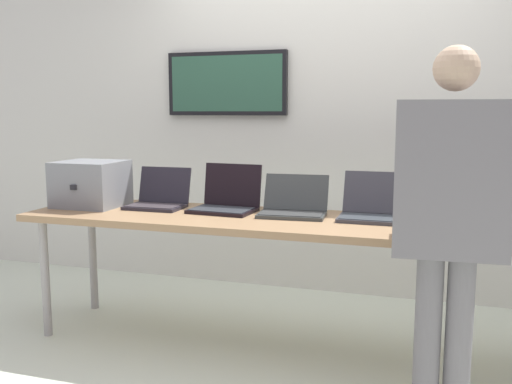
{
  "coord_description": "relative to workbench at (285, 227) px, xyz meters",
  "views": [
    {
      "loc": [
        0.77,
        -2.99,
        1.36
      ],
      "look_at": [
        -0.18,
        0.03,
        0.9
      ],
      "focal_mm": 39.43,
      "sensor_mm": 36.0,
      "label": 1
    }
  ],
  "objects": [
    {
      "name": "laptop_station_1",
      "position": [
        -0.4,
        0.14,
        0.11
      ],
      "size": [
        0.39,
        0.33,
        0.28
      ],
      "color": "black",
      "rests_on": "workbench"
    },
    {
      "name": "back_wall",
      "position": [
        -0.02,
        1.13,
        0.67
      ],
      "size": [
        8.0,
        0.11,
        2.76
      ],
      "color": "silver",
      "rests_on": "ground"
    },
    {
      "name": "ground",
      "position": [
        0.0,
        0.0,
        -0.73
      ],
      "size": [
        8.0,
        8.0,
        0.04
      ],
      "primitive_type": "cube",
      "color": "silver"
    },
    {
      "name": "laptop_station_0",
      "position": [
        -0.85,
        0.13,
        0.11
      ],
      "size": [
        0.35,
        0.3,
        0.24
      ],
      "color": "#23202A",
      "rests_on": "workbench"
    },
    {
      "name": "equipment_box",
      "position": [
        -1.28,
        0.05,
        0.19
      ],
      "size": [
        0.39,
        0.37,
        0.28
      ],
      "color": "slate",
      "rests_on": "workbench"
    },
    {
      "name": "laptop_station_3",
      "position": [
        0.45,
        0.15,
        0.11
      ],
      "size": [
        0.32,
        0.34,
        0.25
      ],
      "color": "#35353C",
      "rests_on": "workbench"
    },
    {
      "name": "laptop_station_4",
      "position": [
        0.85,
        0.15,
        0.11
      ],
      "size": [
        0.37,
        0.36,
        0.28
      ],
      "color": "#3B373A",
      "rests_on": "workbench"
    },
    {
      "name": "laptop_station_2",
      "position": [
        0.02,
        0.12,
        0.1
      ],
      "size": [
        0.4,
        0.34,
        0.22
      ],
      "color": "#353939",
      "rests_on": "workbench"
    },
    {
      "name": "workbench",
      "position": [
        0.0,
        0.0,
        0.0
      ],
      "size": [
        3.05,
        0.7,
        0.76
      ],
      "color": "#977450",
      "rests_on": "ground"
    },
    {
      "name": "coffee_mug",
      "position": [
        0.83,
        -0.25,
        0.1
      ],
      "size": [
        0.07,
        0.07,
        0.1
      ],
      "color": "black",
      "rests_on": "workbench"
    },
    {
      "name": "person",
      "position": [
        0.85,
        -0.62,
        0.26
      ],
      "size": [
        0.45,
        0.6,
        1.61
      ],
      "color": "slate",
      "rests_on": "ground"
    }
  ]
}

